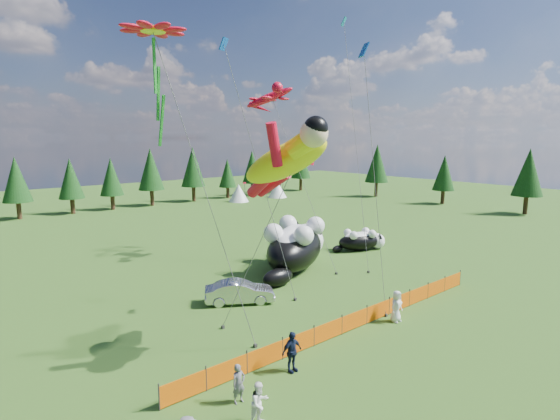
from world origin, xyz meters
The scene contains 17 objects.
ground centered at (0.00, 0.00, 0.00)m, with size 160.00×160.00×0.00m, color #12380A.
safety_fence centered at (0.00, -3.00, 0.50)m, with size 22.06×0.06×1.10m.
tree_line centered at (0.00, 45.00, 4.00)m, with size 90.00×4.00×8.00m, color black, non-canonical shape.
festival_tents centered at (11.00, 40.00, 1.40)m, with size 50.00×3.20×2.80m, color white, non-canonical shape.
cat_large centered at (5.20, 7.43, 1.83)m, with size 9.54×7.43×3.85m.
cat_small centered at (13.27, 7.62, 0.92)m, with size 5.14×3.15×1.93m.
car centered at (-2.53, 4.04, 0.70)m, with size 1.48×4.25×1.40m, color silver.
spectator_a centered at (-8.43, -4.46, 0.78)m, with size 0.57×0.37×1.55m, color #5C5B60.
spectator_b centered at (-8.57, -5.97, 0.79)m, with size 0.77×0.45×1.58m, color white.
spectator_c centered at (-5.37, -4.06, 0.91)m, with size 1.07×0.55×1.83m, color #131C36.
spectator_e centered at (2.54, -3.81, 0.88)m, with size 0.86×0.56×1.76m, color white.
superhero_kite centered at (-3.93, -1.91, 9.03)m, with size 6.33×6.77×11.59m.
gecko_kite centered at (6.62, 12.57, 13.44)m, with size 6.11×11.85×15.75m.
flower_kite centered at (-8.89, 0.74, 14.30)m, with size 5.29×3.67×14.92m.
diamond_kite_a centered at (-2.94, 4.24, 14.43)m, with size 4.04×2.61×16.10m.
diamond_kite_b centered at (11.02, 8.12, 18.34)m, with size 3.42×6.02×20.59m.
diamond_kite_c centered at (2.91, -0.73, 14.40)m, with size 0.65×3.06×15.76m.
Camera 1 is at (-17.03, -17.29, 10.06)m, focal length 28.00 mm.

